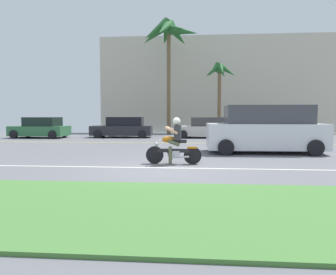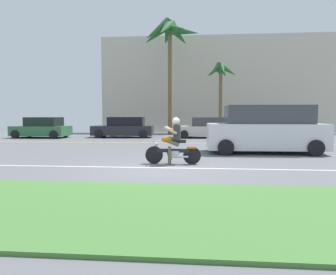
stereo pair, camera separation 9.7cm
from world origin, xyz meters
TOP-DOWN VIEW (x-y plane):
  - ground at (0.00, 3.00)m, footprint 56.00×30.00m
  - grass_median at (0.00, -4.10)m, footprint 56.00×3.80m
  - lane_line_near at (0.00, 0.19)m, footprint 50.40×0.12m
  - lane_line_far at (0.00, 8.70)m, footprint 50.40×0.12m
  - motorcyclist at (0.27, 1.00)m, footprint 1.83×0.60m
  - suv_nearby at (3.93, 4.40)m, footprint 5.03×2.24m
  - parked_car_0 at (-9.76, 12.05)m, footprint 3.87×2.09m
  - parked_car_1 at (-4.15, 12.94)m, footprint 4.33×1.98m
  - parked_car_2 at (1.71, 13.12)m, footprint 4.21×2.15m
  - parked_car_3 at (7.31, 12.09)m, footprint 3.70×1.97m
  - palm_tree_0 at (-1.18, 16.16)m, footprint 4.85×4.88m
  - palm_tree_1 at (2.85, 16.34)m, footprint 2.63×2.66m
  - building_far at (3.43, 21.00)m, footprint 21.95×4.00m

SIDE VIEW (x-z plane):
  - ground at x=0.00m, z-range -0.04..0.00m
  - lane_line_near at x=0.00m, z-range 0.00..0.01m
  - lane_line_far at x=0.00m, z-range 0.00..0.01m
  - grass_median at x=0.00m, z-range 0.00..0.06m
  - motorcyclist at x=0.27m, z-range -0.12..1.41m
  - parked_car_2 at x=1.71m, z-range -0.04..1.38m
  - parked_car_0 at x=-9.76m, z-range -0.04..1.39m
  - parked_car_1 at x=-4.15m, z-range -0.04..1.40m
  - parked_car_3 at x=7.31m, z-range -0.06..1.54m
  - suv_nearby at x=3.93m, z-range -0.03..1.97m
  - building_far at x=3.43m, z-range 0.00..8.50m
  - palm_tree_1 at x=2.85m, z-range 1.81..7.51m
  - palm_tree_0 at x=-1.18m, z-range 3.29..12.45m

